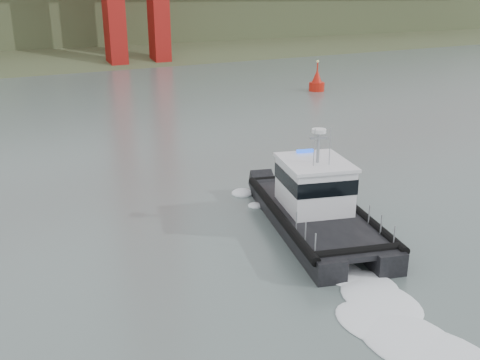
# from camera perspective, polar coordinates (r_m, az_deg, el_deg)

# --- Properties ---
(ground) EXTENTS (400.00, 400.00, 0.00)m
(ground) POSITION_cam_1_polar(r_m,az_deg,el_deg) (22.97, 7.80, -11.28)
(ground) COLOR #566662
(ground) RESTS_ON ground
(patrol_boat) EXTENTS (7.48, 12.03, 5.49)m
(patrol_boat) POSITION_cam_1_polar(r_m,az_deg,el_deg) (27.94, 8.08, -2.47)
(patrol_boat) COLOR black
(patrol_boat) RESTS_ON ground
(nav_buoy) EXTENTS (1.98, 1.98, 4.12)m
(nav_buoy) POSITION_cam_1_polar(r_m,az_deg,el_deg) (70.13, 8.19, 10.27)
(nav_buoy) COLOR red
(nav_buoy) RESTS_ON ground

